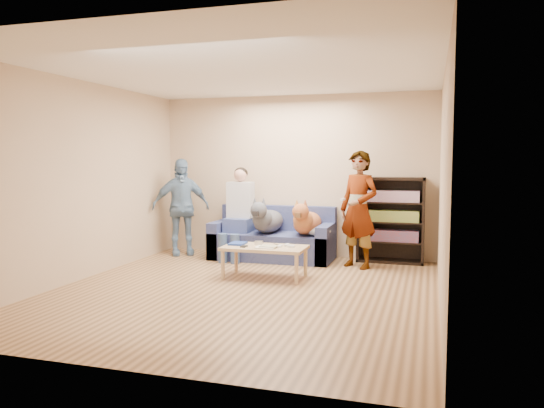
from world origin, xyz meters
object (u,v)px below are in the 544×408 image
(dog_gray, at_px, (267,220))
(coffee_table, at_px, (265,250))
(sofa, at_px, (273,241))
(camera_silver, at_px, (259,243))
(notebook_blue, at_px, (238,243))
(dog_tan, at_px, (306,221))
(bookshelf, at_px, (391,218))
(person_standing_right, at_px, (359,210))
(person_seated, at_px, (238,210))
(person_standing_left, at_px, (181,207))

(dog_gray, xyz_separation_m, coffee_table, (0.34, -1.16, -0.26))
(sofa, relative_size, coffee_table, 1.73)
(camera_silver, height_order, sofa, sofa)
(notebook_blue, height_order, camera_silver, camera_silver)
(dog_tan, bearing_deg, bookshelf, 17.99)
(camera_silver, distance_m, bookshelf, 2.20)
(person_standing_right, height_order, camera_silver, person_standing_right)
(notebook_blue, relative_size, sofa, 0.14)
(person_seated, bearing_deg, notebook_blue, -70.01)
(person_standing_right, distance_m, dog_tan, 0.85)
(person_seated, bearing_deg, camera_silver, -57.08)
(person_standing_right, bearing_deg, coffee_table, -108.12)
(person_standing_left, distance_m, coffee_table, 2.23)
(notebook_blue, relative_size, dog_tan, 0.22)
(notebook_blue, distance_m, camera_silver, 0.29)
(notebook_blue, bearing_deg, dog_gray, 86.71)
(sofa, relative_size, person_seated, 1.29)
(dog_gray, height_order, coffee_table, dog_gray)
(person_standing_right, relative_size, coffee_table, 1.54)
(dog_tan, height_order, coffee_table, dog_tan)
(camera_silver, xyz_separation_m, coffee_table, (0.12, -0.12, -0.07))
(person_standing_right, relative_size, person_seated, 1.16)
(bookshelf, bearing_deg, dog_gray, -167.96)
(dog_gray, xyz_separation_m, bookshelf, (1.86, 0.40, 0.04))
(coffee_table, bearing_deg, dog_tan, 75.70)
(bookshelf, bearing_deg, person_standing_left, -174.03)
(person_standing_left, distance_m, camera_silver, 2.05)
(person_standing_left, xyz_separation_m, dog_gray, (1.49, -0.05, -0.16))
(person_seated, distance_m, coffee_table, 1.50)
(person_standing_left, xyz_separation_m, bookshelf, (3.35, 0.35, -0.11))
(person_standing_left, bearing_deg, person_seated, -33.75)
(sofa, relative_size, dog_tan, 1.64)
(person_standing_right, distance_m, bookshelf, 0.70)
(dog_tan, bearing_deg, person_standing_right, -10.00)
(camera_silver, relative_size, dog_gray, 0.09)
(person_standing_right, xyz_separation_m, notebook_blue, (-1.51, -0.97, -0.42))
(notebook_blue, distance_m, coffee_table, 0.41)
(dog_tan, distance_m, bookshelf, 1.29)
(person_standing_left, height_order, sofa, person_standing_left)
(notebook_blue, bearing_deg, person_standing_right, 32.66)
(person_standing_left, bearing_deg, person_standing_right, -36.92)
(person_standing_left, relative_size, notebook_blue, 6.08)
(sofa, xyz_separation_m, coffee_table, (0.28, -1.32, 0.09))
(sofa, height_order, bookshelf, bookshelf)
(dog_tan, bearing_deg, notebook_blue, -122.10)
(person_seated, bearing_deg, dog_gray, -4.27)
(dog_gray, bearing_deg, person_standing_right, -5.75)
(person_seated, xyz_separation_m, dog_gray, (0.48, -0.04, -0.14))
(notebook_blue, bearing_deg, dog_tan, 57.90)
(bookshelf, bearing_deg, person_seated, -171.24)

